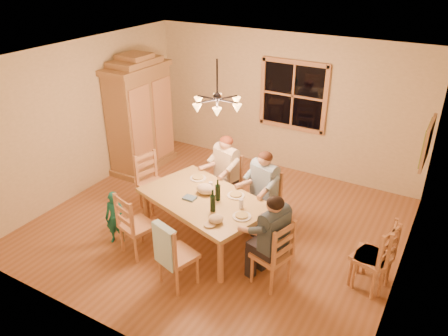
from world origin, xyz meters
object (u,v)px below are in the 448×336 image
Objects in this scene: chair_near_right at (179,264)px; adult_slate_man at (273,230)px; chandelier at (217,103)px; chair_far_left at (226,192)px; chair_far_right at (262,211)px; chair_spare_front at (370,267)px; adult_woman at (226,164)px; adult_plaid_man at (264,181)px; chair_near_left at (138,234)px; wine_bottle_b at (213,201)px; wine_bottle_a at (218,190)px; chair_end_left at (154,193)px; dining_table at (205,203)px; child at (115,218)px; armoire at (140,118)px; chair_spare_back at (370,266)px; chair_end_right at (271,264)px.

adult_slate_man is at bearing 46.74° from chair_near_right.
chair_far_left is at bearing 107.28° from chandelier.
chair_far_right and chair_spare_front have the same top height.
adult_plaid_man is at bearing -180.00° from adult_woman.
chair_near_left is 0.94m from chair_near_right.
wine_bottle_a is at bearing 107.39° from wine_bottle_b.
chair_end_left is at bearing 46.74° from chair_far_left.
adult_slate_man reaches higher than dining_table.
chandelier reaches higher than adult_plaid_man.
chair_near_left reaches higher than child.
dining_table is 1.03m from chair_far_right.
chair_near_right is (2.67, -2.54, -0.75)m from armoire.
wine_bottle_b reaches higher than chair_spare_back.
adult_plaid_man and adult_slate_man have the same top height.
wine_bottle_b reaches higher than chair_end_left.
child is 0.86× the size of chair_spare_front.
child is at bearing 55.78° from chair_far_right.
dining_table is 2.15× the size of chair_spare_front.
adult_plaid_man is (0.39, 1.74, 0.54)m from chair_near_right.
chair_far_left and chair_far_right have the same top height.
child is (-2.41, -0.33, -0.42)m from adult_slate_man.
wine_bottle_b is at bearing 89.12° from chair_far_right.
chair_near_left is (-0.70, -0.72, -0.36)m from dining_table.
chair_spare_back is (3.56, 0.94, -0.12)m from child.
chair_end_right is (1.46, -1.35, 0.00)m from chair_far_left.
chair_near_left is at bearing 125.23° from chair_spare_front.
wine_bottle_a is 0.33× the size of chair_spare_front.
adult_woman is at bearing 90.00° from chair_near_left.
chandelier is 0.91× the size of child.
adult_plaid_man reaches higher than chair_near_left.
chair_near_right is at bearing 136.74° from adult_slate_man.
chair_end_right is at bearing -6.90° from wine_bottle_b.
wine_bottle_a is at bearing 76.80° from adult_plaid_man.
dining_table is 1.07m from chair_near_left.
chair_far_right is at bearing -180.00° from chair_far_left.
chair_spare_front is 1.00× the size of chair_spare_back.
wine_bottle_a is (-0.40, -0.71, 0.08)m from adult_plaid_man.
chair_end_left is 3.00× the size of wine_bottle_a.
chandelier is 3.03m from chair_spare_back.
chair_end_right is (1.26, -0.36, -0.36)m from dining_table.
chandelier is at bearing 110.23° from chair_end_left.
chandelier reaches higher than chair_spare_front.
chair_far_right is at bearing 51.48° from dining_table.
armoire is 2.68m from child.
child is at bearing 21.96° from chair_end_left.
chair_near_left is 1.13× the size of adult_slate_man.
chair_spare_back reaches higher than dining_table.
adult_woman is 0.84m from adult_plaid_man.
wine_bottle_b is at bearing 89.12° from adult_plaid_man.
wine_bottle_a reaches higher than chair_end_left.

